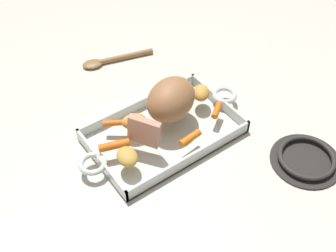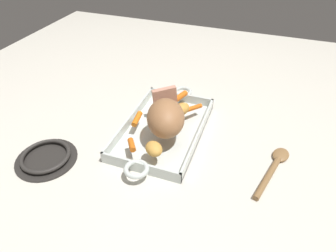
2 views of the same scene
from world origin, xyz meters
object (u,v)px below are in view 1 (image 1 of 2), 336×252
object	(u,v)px
roasting_dish	(164,133)
baby_carrot_center_right	(217,110)
baby_carrot_center_left	(114,145)
potato_golden_large	(201,93)
serving_spoon	(111,60)
pork_roast	(171,99)
potato_halved	(134,121)
stove_burner_rear	(306,159)
roast_slice_thick	(144,131)
baby_carrot_long	(115,123)
baby_carrot_short	(190,138)
potato_corner	(127,157)

from	to	relation	value
roasting_dish	baby_carrot_center_right	xyz separation A→B (m)	(0.13, -0.04, 0.04)
baby_carrot_center_left	potato_golden_large	world-z (taller)	potato_golden_large
serving_spoon	potato_golden_large	bearing A→B (deg)	121.98
pork_roast	potato_halved	world-z (taller)	pork_roast
baby_carrot_center_left	stove_burner_rear	xyz separation A→B (m)	(0.35, -0.27, -0.04)
pork_roast	roast_slice_thick	distance (m)	0.11
roasting_dish	stove_burner_rear	size ratio (longest dim) A/B	2.75
roasting_dish	potato_halved	world-z (taller)	potato_halved
baby_carrot_center_left	potato_halved	bearing A→B (deg)	23.01
baby_carrot_long	stove_burner_rear	size ratio (longest dim) A/B	0.35
potato_golden_large	baby_carrot_long	bearing A→B (deg)	168.88
baby_carrot_short	baby_carrot_long	world-z (taller)	same
roasting_dish	potato_halved	bearing A→B (deg)	147.86
pork_roast	baby_carrot_long	distance (m)	0.15
baby_carrot_long	baby_carrot_center_left	bearing A→B (deg)	-122.22
baby_carrot_short	stove_burner_rear	size ratio (longest dim) A/B	0.35
roasting_dish	baby_carrot_long	size ratio (longest dim) A/B	7.96
roast_slice_thick	baby_carrot_short	size ratio (longest dim) A/B	1.28
baby_carrot_center_left	baby_carrot_short	world-z (taller)	baby_carrot_center_left
roasting_dish	potato_golden_large	bearing A→B (deg)	9.94
baby_carrot_long	roast_slice_thick	bearing A→B (deg)	-73.06
potato_corner	potato_halved	world-z (taller)	potato_halved
roasting_dish	baby_carrot_long	distance (m)	0.12
baby_carrot_center_right	baby_carrot_short	world-z (taller)	same
baby_carrot_short	baby_carrot_center_right	bearing A→B (deg)	17.46
stove_burner_rear	roasting_dish	bearing A→B (deg)	130.29
roast_slice_thick	stove_burner_rear	size ratio (longest dim) A/B	0.45
pork_roast	potato_golden_large	distance (m)	0.10
baby_carrot_center_right	baby_carrot_short	bearing A→B (deg)	-162.54
baby_carrot_long	potato_corner	size ratio (longest dim) A/B	0.99
baby_carrot_center_right	potato_golden_large	world-z (taller)	potato_golden_large
potato_corner	potato_halved	distance (m)	0.11
roasting_dish	potato_golden_large	world-z (taller)	potato_golden_large
baby_carrot_center_right	potato_corner	size ratio (longest dim) A/B	0.80
stove_burner_rear	serving_spoon	distance (m)	0.61
potato_corner	serving_spoon	distance (m)	0.41
baby_carrot_short	baby_carrot_long	bearing A→B (deg)	128.58
potato_golden_large	serving_spoon	xyz separation A→B (m)	(-0.09, 0.30, -0.05)
baby_carrot_short	serving_spoon	world-z (taller)	baby_carrot_short
roasting_dish	pork_roast	size ratio (longest dim) A/B	3.29
baby_carrot_short	serving_spoon	distance (m)	0.41
baby_carrot_center_left	baby_carrot_long	size ratio (longest dim) A/B	1.24
roast_slice_thick	baby_carrot_center_left	bearing A→B (deg)	158.47
stove_burner_rear	serving_spoon	world-z (taller)	stove_burner_rear
roasting_dish	potato_halved	distance (m)	0.08
potato_golden_large	potato_halved	distance (m)	0.19
roasting_dish	potato_golden_large	xyz separation A→B (m)	(0.13, 0.02, 0.04)
roast_slice_thick	serving_spoon	distance (m)	0.37
baby_carrot_long	stove_burner_rear	distance (m)	0.46
pork_roast	potato_corner	distance (m)	0.18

